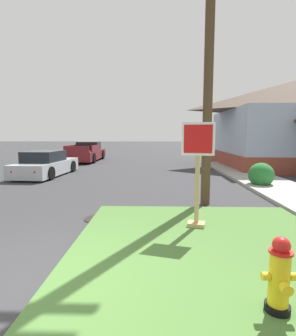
{
  "coord_description": "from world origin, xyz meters",
  "views": [
    {
      "loc": [
        1.52,
        -3.17,
        2.03
      ],
      "look_at": [
        1.35,
        2.92,
        1.27
      ],
      "focal_mm": 28.17,
      "sensor_mm": 36.0,
      "label": 1
    }
  ],
  "objects_px": {
    "pickup_truck_maroon": "(87,153)",
    "utility_pole": "(210,36)",
    "manhole_cover": "(99,219)",
    "fire_hydrant": "(279,277)",
    "stop_sign": "(197,178)",
    "parked_sedan_silver": "(46,165)"
  },
  "relations": [
    {
      "from": "parked_sedan_silver",
      "to": "stop_sign",
      "type": "bearing_deg",
      "value": -49.58
    },
    {
      "from": "fire_hydrant",
      "to": "utility_pole",
      "type": "bearing_deg",
      "value": 88.78
    },
    {
      "from": "manhole_cover",
      "to": "pickup_truck_maroon",
      "type": "height_order",
      "value": "pickup_truck_maroon"
    },
    {
      "from": "parked_sedan_silver",
      "to": "utility_pole",
      "type": "xyz_separation_m",
      "value": [
        6.96,
        -5.37,
        4.16
      ]
    },
    {
      "from": "pickup_truck_maroon",
      "to": "utility_pole",
      "type": "bearing_deg",
      "value": -62.04
    },
    {
      "from": "fire_hydrant",
      "to": "parked_sedan_silver",
      "type": "relative_size",
      "value": 0.19
    },
    {
      "from": "pickup_truck_maroon",
      "to": "utility_pole",
      "type": "height_order",
      "value": "utility_pole"
    },
    {
      "from": "stop_sign",
      "to": "utility_pole",
      "type": "bearing_deg",
      "value": 74.57
    },
    {
      "from": "stop_sign",
      "to": "pickup_truck_maroon",
      "type": "height_order",
      "value": "stop_sign"
    },
    {
      "from": "fire_hydrant",
      "to": "stop_sign",
      "type": "xyz_separation_m",
      "value": [
        -0.48,
        2.75,
        0.65
      ]
    },
    {
      "from": "manhole_cover",
      "to": "utility_pole",
      "type": "bearing_deg",
      "value": 27.0
    },
    {
      "from": "fire_hydrant",
      "to": "parked_sedan_silver",
      "type": "distance_m",
      "value": 12.32
    },
    {
      "from": "stop_sign",
      "to": "parked_sedan_silver",
      "type": "height_order",
      "value": "stop_sign"
    },
    {
      "from": "pickup_truck_maroon",
      "to": "manhole_cover",
      "type": "bearing_deg",
      "value": -74.4
    },
    {
      "from": "pickup_truck_maroon",
      "to": "parked_sedan_silver",
      "type": "bearing_deg",
      "value": -90.76
    },
    {
      "from": "stop_sign",
      "to": "manhole_cover",
      "type": "height_order",
      "value": "stop_sign"
    },
    {
      "from": "stop_sign",
      "to": "pickup_truck_maroon",
      "type": "relative_size",
      "value": 0.4
    },
    {
      "from": "manhole_cover",
      "to": "fire_hydrant",
      "type": "bearing_deg",
      "value": -51.22
    },
    {
      "from": "stop_sign",
      "to": "utility_pole",
      "type": "height_order",
      "value": "utility_pole"
    },
    {
      "from": "pickup_truck_maroon",
      "to": "utility_pole",
      "type": "distance_m",
      "value": 15.2
    },
    {
      "from": "pickup_truck_maroon",
      "to": "utility_pole",
      "type": "relative_size",
      "value": 0.61
    },
    {
      "from": "pickup_truck_maroon",
      "to": "stop_sign",
      "type": "bearing_deg",
      "value": -67.35
    }
  ]
}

